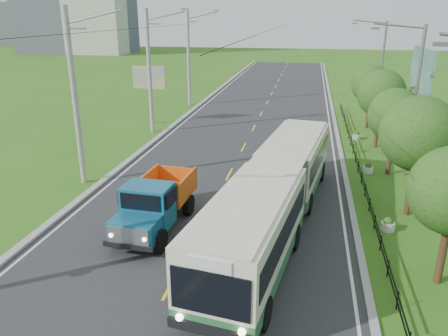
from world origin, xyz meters
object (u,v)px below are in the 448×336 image
(tree_fourth, at_px, (395,118))
(pole_mid, at_px, (150,72))
(planter_mid, at_px, (368,168))
(planter_far, at_px, (357,136))
(tree_back, at_px, (371,86))
(billboard_left, at_px, (149,81))
(tree_third, at_px, (418,137))
(billboard_right, at_px, (421,77))
(planter_near, at_px, (388,225))
(tree_fifth, at_px, (382,96))
(streetlight_mid, at_px, (413,97))
(pole_far, at_px, (189,58))
(dump_truck, at_px, (155,201))
(streetlight_far, at_px, (380,69))
(pole_near, at_px, (75,98))
(bus, at_px, (276,190))

(tree_fourth, bearing_deg, pole_mid, 159.26)
(planter_mid, height_order, planter_far, same)
(tree_back, xyz_separation_m, billboard_left, (-19.36, -2.14, 0.21))
(tree_third, bearing_deg, billboard_right, 78.36)
(planter_near, xyz_separation_m, planter_far, (0.00, 16.00, 0.00))
(tree_fourth, xyz_separation_m, tree_back, (0.00, 12.00, 0.07))
(planter_near, relative_size, billboard_left, 0.13)
(tree_fifth, relative_size, streetlight_mid, 0.64)
(pole_far, distance_m, planter_mid, 25.85)
(dump_truck, bearing_deg, planter_mid, 45.57)
(streetlight_far, bearing_deg, billboard_right, -78.29)
(pole_mid, bearing_deg, pole_near, -90.00)
(tree_fifth, xyz_separation_m, tree_back, (-0.00, 6.00, -0.20))
(tree_fifth, distance_m, billboard_left, 19.74)
(streetlight_mid, xyz_separation_m, dump_truck, (-12.70, -9.82, -3.50))
(pole_near, xyz_separation_m, streetlight_far, (18.90, 19.00, -0.19))
(tree_fourth, bearing_deg, tree_back, 90.00)
(streetlight_far, bearing_deg, streetlight_mid, -90.00)
(pole_mid, height_order, streetlight_mid, pole_mid)
(billboard_right, relative_size, dump_truck, 1.22)
(billboard_right, bearing_deg, pole_far, 147.70)
(pole_near, height_order, tree_third, pole_near)
(streetlight_far, xyz_separation_m, planter_far, (-2.04, -6.00, -4.62))
(billboard_left, height_order, dump_truck, billboard_left)
(tree_fifth, bearing_deg, billboard_right, -3.30)
(tree_back, xyz_separation_m, planter_mid, (-1.26, -12.14, -3.37))
(tree_back, bearing_deg, tree_third, -90.00)
(pole_near, xyz_separation_m, pole_far, (0.00, 24.00, 0.00))
(tree_fifth, xyz_separation_m, billboard_right, (2.44, -0.14, 1.49))
(planter_near, distance_m, planter_mid, 8.00)
(tree_back, xyz_separation_m, planter_far, (-1.26, -4.14, -3.37))
(pole_far, xyz_separation_m, billboard_right, (20.56, -13.00, 0.25))
(tree_fifth, distance_m, planter_far, 4.21)
(planter_near, bearing_deg, tree_fourth, 81.23)
(streetlight_far, bearing_deg, pole_near, -134.86)
(streetlight_far, height_order, planter_near, streetlight_far)
(streetlight_far, distance_m, billboard_right, 8.18)
(tree_third, xyz_separation_m, tree_fourth, (-0.00, 6.00, -0.40))
(pole_near, height_order, tree_fourth, pole_near)
(tree_fifth, xyz_separation_m, dump_truck, (-11.91, -15.96, -2.45))
(pole_far, xyz_separation_m, tree_third, (18.12, -24.86, -1.11))
(tree_back, relative_size, billboard_left, 1.06)
(pole_mid, relative_size, bus, 0.59)
(pole_mid, bearing_deg, tree_third, -35.36)
(planter_near, bearing_deg, tree_back, 86.43)
(streetlight_far, distance_m, planter_near, 22.57)
(tree_third, relative_size, planter_near, 8.96)
(planter_far, relative_size, billboard_left, 0.13)
(billboard_right, bearing_deg, planter_mid, -121.66)
(tree_back, xyz_separation_m, streetlight_mid, (0.79, -12.14, 1.25))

